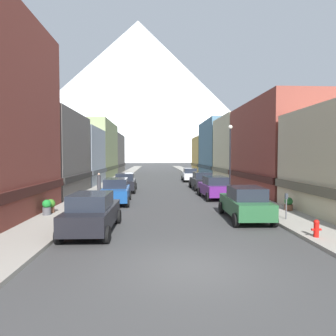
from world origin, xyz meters
TOP-DOWN VIEW (x-y plane):
  - ground_plane at (0.00, 0.00)m, footprint 400.00×400.00m
  - sidewalk_left at (-6.25, 35.00)m, footprint 2.50×100.00m
  - sidewalk_right at (6.25, 35.00)m, footprint 2.50×100.00m
  - storefront_left_1 at (-11.81, 16.27)m, footprint 8.93×8.83m
  - storefront_left_2 at (-11.04, 25.41)m, footprint 7.38×8.34m
  - storefront_left_3 at (-11.76, 36.04)m, footprint 8.81×12.69m
  - storefront_left_4 at (-11.65, 48.46)m, footprint 8.60×12.08m
  - storefront_right_1 at (10.67, 17.16)m, footprint 6.65×11.98m
  - storefront_right_2 at (11.36, 27.93)m, footprint 8.01×9.12m
  - storefront_right_3 at (11.81, 39.31)m, footprint 8.91×12.48m
  - storefront_right_4 at (10.88, 50.78)m, footprint 7.06×9.47m
  - car_left_0 at (-3.80, 4.16)m, footprint 2.11×4.42m
  - car_left_1 at (-3.80, 11.97)m, footprint 2.24×4.48m
  - car_left_2 at (-3.80, 18.68)m, footprint 2.16×4.45m
  - car_right_0 at (3.80, 6.32)m, footprint 2.18×4.46m
  - car_right_1 at (3.80, 14.01)m, footprint 2.21×4.47m
  - car_right_2 at (3.80, 20.12)m, footprint 2.15×4.44m
  - car_right_3 at (3.80, 29.53)m, footprint 2.17×4.45m
  - fire_hydrant_near at (5.45, 2.50)m, footprint 0.40×0.22m
  - parking_meter_near at (5.75, 5.72)m, footprint 0.14×0.10m
  - potted_plant_0 at (7.00, 8.03)m, footprint 0.48×0.48m
  - potted_plant_1 at (-7.00, 7.44)m, footprint 0.47×0.47m
  - potted_plant_2 at (-7.00, 8.03)m, footprint 0.51×0.51m
  - pedestrian_0 at (-6.25, 18.46)m, footprint 0.36×0.36m
  - streetlamp_right at (5.35, 15.12)m, footprint 0.36×0.36m
  - mountain_backdrop at (-15.55, 260.00)m, footprint 250.39×250.39m

SIDE VIEW (x-z plane):
  - ground_plane at x=0.00m, z-range 0.00..0.00m
  - sidewalk_left at x=-6.25m, z-range 0.00..0.15m
  - sidewalk_right at x=6.25m, z-range 0.00..0.15m
  - fire_hydrant_near at x=5.45m, z-range 0.17..0.88m
  - potted_plant_0 at x=7.00m, z-range 0.15..0.94m
  - potted_plant_2 at x=-7.00m, z-range 0.18..0.96m
  - potted_plant_1 at x=-7.00m, z-range 0.16..1.01m
  - car_left_0 at x=-3.80m, z-range 0.01..1.79m
  - car_left_1 at x=-3.80m, z-range 0.01..1.79m
  - car_left_2 at x=-3.80m, z-range 0.01..1.79m
  - car_right_0 at x=3.80m, z-range 0.01..1.79m
  - car_right_1 at x=3.80m, z-range 0.01..1.79m
  - car_right_2 at x=3.80m, z-range 0.01..1.79m
  - car_right_3 at x=3.80m, z-range 0.01..1.79m
  - pedestrian_0 at x=-6.25m, z-range 0.09..1.74m
  - parking_meter_near at x=5.75m, z-range 0.35..1.68m
  - storefront_left_2 at x=-11.04m, z-range -0.13..6.57m
  - storefront_left_1 at x=-11.81m, z-range -0.13..6.98m
  - storefront_right_4 at x=10.88m, z-range -0.14..7.24m
  - storefront_left_4 at x=-11.65m, z-range -0.14..7.57m
  - streetlamp_right at x=5.35m, z-range 1.06..6.92m
  - storefront_right_1 at x=10.67m, z-range -0.15..8.18m
  - storefront_right_2 at x=11.36m, z-range -0.15..8.30m
  - storefront_left_3 at x=-11.76m, z-range -0.15..8.47m
  - storefront_right_3 at x=11.81m, z-range -0.16..9.18m
  - mountain_backdrop at x=-15.55m, z-range 0.00..128.82m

